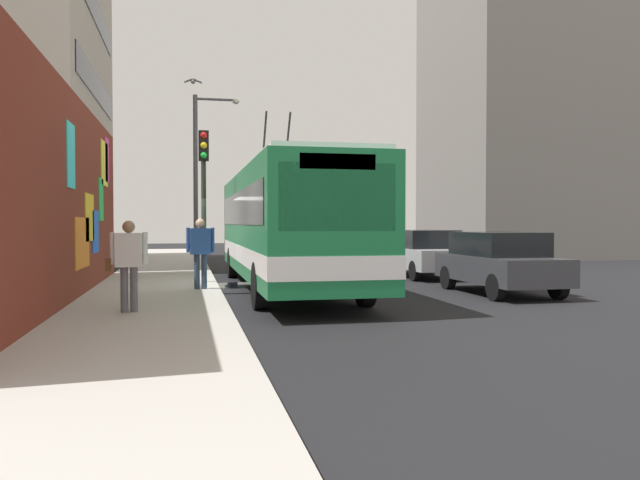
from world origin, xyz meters
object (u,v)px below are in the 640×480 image
Objects in this scene: city_bus at (285,223)px; parked_car_silver at (422,252)px; parked_car_dark_gray at (499,261)px; pedestrian_at_curb at (200,247)px; street_lamp at (201,168)px; traffic_light at (204,180)px; pedestrian_near_wall at (128,258)px.

parked_car_silver is (3.10, -5.20, -0.99)m from city_bus.
pedestrian_at_curb is at bearing 79.84° from parked_car_dark_gray.
street_lamp is (10.78, 7.25, 3.20)m from parked_car_dark_gray.
street_lamp is at bearing 33.90° from parked_car_dark_gray.
street_lamp is (5.46, 7.25, 3.19)m from parked_car_silver.
city_bus is 2.64m from traffic_light.
pedestrian_at_curb reaches higher than parked_car_silver.
street_lamp reaches higher than city_bus.
traffic_light is at bearing -15.06° from pedestrian_near_wall.
traffic_light is (5.78, -1.55, 1.86)m from pedestrian_near_wall.
street_lamp is at bearing -0.77° from traffic_light.
parked_car_silver is 2.73× the size of pedestrian_near_wall.
pedestrian_at_curb is 9.86m from street_lamp.
pedestrian_at_curb is at bearing 175.63° from traffic_light.
street_lamp is (9.44, -0.24, 2.83)m from pedestrian_at_curb.
city_bus is 2.98× the size of parked_car_dark_gray.
city_bus is at bearing 120.82° from parked_car_silver.
traffic_light reaches higher than pedestrian_at_curb.
city_bus is at bearing -114.25° from traffic_light.
street_lamp reaches higher than traffic_light.
pedestrian_near_wall is at bearing 106.17° from parked_car_dark_gray.
city_bus is 9.07m from street_lamp.
city_bus reaches higher than pedestrian_at_curb.
pedestrian_at_curb is (1.34, 7.49, 0.37)m from parked_car_dark_gray.
city_bus is at bearing -37.62° from pedestrian_near_wall.
pedestrian_at_curb is at bearing -19.81° from pedestrian_near_wall.
pedestrian_near_wall is 0.96× the size of pedestrian_at_curb.
city_bus is 2.64× the size of parked_car_silver.
traffic_light is (-2.13, 7.35, 2.18)m from parked_car_silver.
traffic_light reaches higher than parked_car_silver.
parked_car_silver is at bearing -126.97° from street_lamp.
city_bus is 6.94× the size of pedestrian_at_curb.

